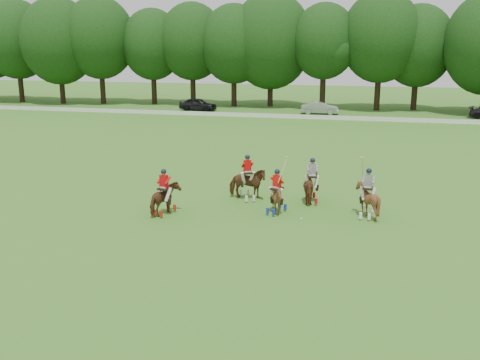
% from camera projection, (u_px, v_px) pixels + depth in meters
% --- Properties ---
extents(ground, '(180.00, 180.00, 0.00)m').
position_uv_depth(ground, '(210.00, 236.00, 22.14)').
color(ground, '#3C7521').
rests_on(ground, ground).
extents(tree_line, '(117.98, 14.32, 14.75)m').
position_uv_depth(tree_line, '(327.00, 42.00, 65.30)').
color(tree_line, black).
rests_on(tree_line, ground).
extents(boundary_rail, '(120.00, 0.10, 0.44)m').
position_uv_depth(boundary_rail, '(313.00, 117.00, 57.85)').
color(boundary_rail, white).
rests_on(boundary_rail, ground).
extents(car_left, '(4.72, 2.20, 1.56)m').
position_uv_depth(car_left, '(198.00, 104.00, 65.39)').
color(car_left, black).
rests_on(car_left, ground).
extents(car_mid, '(4.41, 1.83, 1.42)m').
position_uv_depth(car_mid, '(320.00, 108.00, 61.92)').
color(car_mid, '#A2A2A7').
rests_on(car_mid, ground).
extents(polo_red_a, '(1.18, 1.87, 2.19)m').
position_uv_depth(polo_red_a, '(165.00, 199.00, 24.81)').
color(polo_red_a, '#552D16').
rests_on(polo_red_a, ground).
extents(polo_red_b, '(2.09, 1.98, 2.34)m').
position_uv_depth(polo_red_b, '(247.00, 184.00, 27.27)').
color(polo_red_b, '#552D16').
rests_on(polo_red_b, ground).
extents(polo_red_c, '(1.53, 1.61, 2.67)m').
position_uv_depth(polo_red_c, '(277.00, 198.00, 25.00)').
color(polo_red_c, '#552D16').
rests_on(polo_red_c, ground).
extents(polo_stripe_a, '(1.20, 1.98, 2.28)m').
position_uv_depth(polo_stripe_a, '(312.00, 186.00, 26.79)').
color(polo_stripe_a, '#552D16').
rests_on(polo_stripe_a, ground).
extents(polo_stripe_b, '(1.42, 1.57, 2.84)m').
position_uv_depth(polo_stripe_b, '(367.00, 200.00, 24.45)').
color(polo_stripe_b, '#552D16').
rests_on(polo_stripe_b, ground).
extents(polo_ball, '(0.09, 0.09, 0.09)m').
position_uv_depth(polo_ball, '(301.00, 219.00, 24.25)').
color(polo_ball, white).
rests_on(polo_ball, ground).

